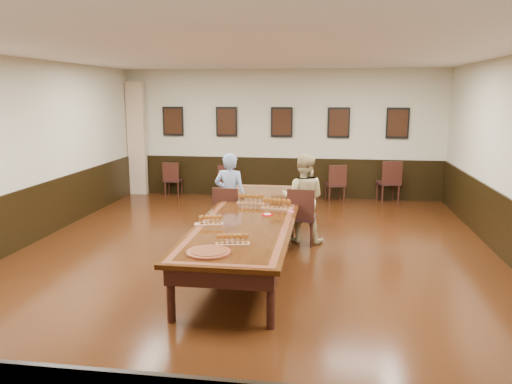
% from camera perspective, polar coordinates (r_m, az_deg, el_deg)
% --- Properties ---
extents(floor, '(8.00, 10.00, 0.02)m').
position_cam_1_polar(floor, '(8.05, -0.52, -7.77)').
color(floor, black).
rests_on(floor, ground).
extents(ceiling, '(8.00, 10.00, 0.02)m').
position_cam_1_polar(ceiling, '(7.63, -0.56, 15.75)').
color(ceiling, white).
rests_on(ceiling, floor).
extents(wall_back, '(8.00, 0.02, 3.20)m').
position_cam_1_polar(wall_back, '(12.62, 2.98, 6.64)').
color(wall_back, beige).
rests_on(wall_back, floor).
extents(wall_front, '(8.00, 0.02, 3.20)m').
position_cam_1_polar(wall_front, '(2.94, -15.89, -9.29)').
color(wall_front, beige).
rests_on(wall_front, floor).
extents(wall_left, '(0.02, 10.00, 3.20)m').
position_cam_1_polar(wall_left, '(9.18, -26.16, 3.78)').
color(wall_left, beige).
rests_on(wall_left, floor).
extents(chair_man, '(0.50, 0.54, 0.98)m').
position_cam_1_polar(chair_man, '(9.00, -3.14, -2.40)').
color(chair_man, black).
rests_on(chair_man, floor).
extents(chair_woman, '(0.51, 0.55, 1.01)m').
position_cam_1_polar(chair_woman, '(8.78, 5.28, -2.70)').
color(chair_woman, black).
rests_on(chair_woman, floor).
extents(spare_chair_a, '(0.43, 0.47, 0.89)m').
position_cam_1_polar(spare_chair_a, '(12.98, -9.45, 1.50)').
color(spare_chair_a, black).
rests_on(spare_chair_a, floor).
extents(spare_chair_b, '(0.44, 0.47, 0.86)m').
position_cam_1_polar(spare_chair_b, '(12.54, -3.33, 1.22)').
color(spare_chair_b, black).
rests_on(spare_chair_b, floor).
extents(spare_chair_c, '(0.54, 0.57, 0.93)m').
position_cam_1_polar(spare_chair_c, '(12.23, 9.04, 1.01)').
color(spare_chair_c, black).
rests_on(spare_chair_c, floor).
extents(spare_chair_d, '(0.58, 0.62, 1.03)m').
position_cam_1_polar(spare_chair_d, '(12.46, 14.90, 1.19)').
color(spare_chair_d, black).
rests_on(spare_chair_d, floor).
extents(person_man, '(0.60, 0.42, 1.57)m').
position_cam_1_polar(person_man, '(9.03, -2.98, -0.44)').
color(person_man, '#436AA8').
rests_on(person_man, floor).
extents(person_woman, '(0.83, 0.67, 1.57)m').
position_cam_1_polar(person_woman, '(8.82, 5.41, -0.75)').
color(person_woman, '#CAB67E').
rests_on(person_woman, floor).
extents(pink_phone, '(0.13, 0.16, 0.01)m').
position_cam_1_polar(pink_phone, '(7.98, 3.98, -2.22)').
color(pink_phone, '#DC4980').
rests_on(pink_phone, conference_table).
extents(curtain, '(0.45, 0.18, 2.90)m').
position_cam_1_polar(curtain, '(13.33, -13.46, 5.95)').
color(curtain, tan).
rests_on(curtain, floor).
extents(wainscoting, '(8.00, 10.00, 1.00)m').
position_cam_1_polar(wainscoting, '(7.89, -0.53, -4.26)').
color(wainscoting, black).
rests_on(wainscoting, floor).
extents(conference_table, '(1.40, 5.00, 0.76)m').
position_cam_1_polar(conference_table, '(7.87, -0.53, -3.48)').
color(conference_table, black).
rests_on(conference_table, floor).
extents(posters, '(6.14, 0.04, 0.74)m').
position_cam_1_polar(posters, '(12.53, 2.96, 7.98)').
color(posters, black).
rests_on(posters, wall_back).
extents(flight_a, '(0.48, 0.17, 0.18)m').
position_cam_1_polar(flight_a, '(8.51, -0.57, -0.82)').
color(flight_a, '#9B6341').
rests_on(flight_a, conference_table).
extents(flight_b, '(0.52, 0.24, 0.19)m').
position_cam_1_polar(flight_b, '(8.11, 2.38, -1.40)').
color(flight_b, '#9B6341').
rests_on(flight_b, conference_table).
extents(flight_c, '(0.43, 0.21, 0.15)m').
position_cam_1_polar(flight_c, '(7.17, -5.36, -3.25)').
color(flight_c, '#9B6341').
rests_on(flight_c, conference_table).
extents(flight_d, '(0.44, 0.22, 0.16)m').
position_cam_1_polar(flight_d, '(6.22, -2.70, -5.47)').
color(flight_d, '#9B6341').
rests_on(flight_d, conference_table).
extents(red_plate_grp, '(0.18, 0.18, 0.02)m').
position_cam_1_polar(red_plate_grp, '(7.74, 1.30, -2.60)').
color(red_plate_grp, red).
rests_on(red_plate_grp, conference_table).
extents(carved_platter, '(0.59, 0.59, 0.04)m').
position_cam_1_polar(carved_platter, '(5.93, -5.44, -6.88)').
color(carved_platter, '#5D2312').
rests_on(carved_platter, conference_table).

